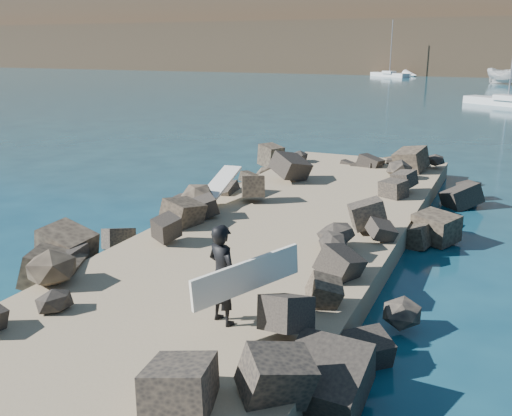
{
  "coord_description": "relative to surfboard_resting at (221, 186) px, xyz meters",
  "views": [
    {
      "loc": [
        5.19,
        -12.52,
        5.11
      ],
      "look_at": [
        0.0,
        -1.0,
        1.5
      ],
      "focal_mm": 40.0,
      "sensor_mm": 36.0,
      "label": 1
    }
  ],
  "objects": [
    {
      "name": "jetty",
      "position": [
        2.64,
        -4.28,
        -0.74
      ],
      "size": [
        6.0,
        26.0,
        0.6
      ],
      "primitive_type": "cube",
      "color": "#8C7759",
      "rests_on": "ground"
    },
    {
      "name": "boat_imported",
      "position": [
        6.27,
        71.46,
        0.11
      ],
      "size": [
        6.16,
        5.19,
        2.29
      ],
      "primitive_type": "imported",
      "rotation": [
        0.0,
        0.0,
        0.97
      ],
      "color": "silver",
      "rests_on": "ground"
    },
    {
      "name": "surfer_with_board",
      "position": [
        3.79,
        -7.04,
        0.43
      ],
      "size": [
        1.36,
        1.91,
        1.73
      ],
      "color": "black",
      "rests_on": "jetty"
    },
    {
      "name": "sailboat_e",
      "position": [
        -12.11,
        84.39,
        -0.69
      ],
      "size": [
        7.32,
        5.95,
        9.32
      ],
      "color": "silver",
      "rests_on": "ground"
    },
    {
      "name": "ground",
      "position": [
        2.64,
        -2.28,
        -1.04
      ],
      "size": [
        800.0,
        800.0,
        0.0
      ],
      "primitive_type": "plane",
      "color": "#0F384C",
      "rests_on": "ground"
    },
    {
      "name": "riprap_left",
      "position": [
        -0.26,
        -3.78,
        -0.54
      ],
      "size": [
        2.6,
        22.0,
        1.0
      ],
      "primitive_type": "cube",
      "color": "black",
      "rests_on": "ground"
    },
    {
      "name": "surfboard_resting",
      "position": [
        0.0,
        0.0,
        0.0
      ],
      "size": [
        0.84,
        2.33,
        0.08
      ],
      "primitive_type": "cube",
      "rotation": [
        0.0,
        0.0,
        0.12
      ],
      "color": "white",
      "rests_on": "riprap_left"
    },
    {
      "name": "riprap_right",
      "position": [
        5.54,
        -3.78,
        -0.54
      ],
      "size": [
        2.6,
        22.0,
        1.0
      ],
      "primitive_type": "cube",
      "color": "black",
      "rests_on": "ground"
    },
    {
      "name": "sailboat_c",
      "position": [
        7.2,
        40.17,
        -0.69
      ],
      "size": [
        7.65,
        5.72,
        9.49
      ],
      "color": "silver",
      "rests_on": "ground"
    }
  ]
}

